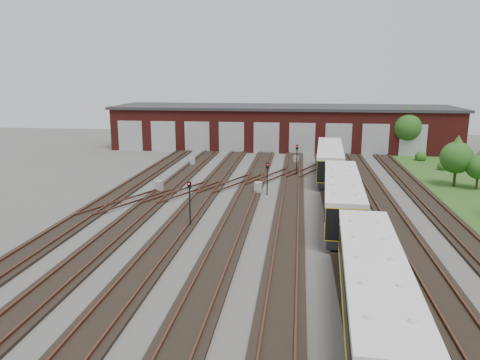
# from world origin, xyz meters

# --- Properties ---
(ground) EXTENTS (120.00, 120.00, 0.00)m
(ground) POSITION_xyz_m (0.00, 0.00, 0.00)
(ground) COLOR #484643
(ground) RESTS_ON ground
(track_network) EXTENTS (30.40, 70.00, 0.33)m
(track_network) POSITION_xyz_m (-0.17, 0.59, 0.11)
(track_network) COLOR black
(track_network) RESTS_ON ground
(maintenance_shed) EXTENTS (51.00, 12.50, 6.35)m
(maintenance_shed) POSITION_xyz_m (-0.01, 39.97, 3.20)
(maintenance_shed) COLOR #571915
(maintenance_shed) RESTS_ON ground
(metro_train) EXTENTS (3.39, 46.79, 3.03)m
(metro_train) POSITION_xyz_m (6.00, 3.47, 1.88)
(metro_train) COLOR black
(metro_train) RESTS_ON ground
(signal_mast_0) EXTENTS (0.27, 0.26, 3.45)m
(signal_mast_0) POSITION_xyz_m (-5.17, 0.47, 2.19)
(signal_mast_0) COLOR black
(signal_mast_0) RESTS_ON ground
(signal_mast_1) EXTENTS (0.29, 0.28, 3.07)m
(signal_mast_1) POSITION_xyz_m (-0.21, 10.51, 1.98)
(signal_mast_1) COLOR black
(signal_mast_1) RESTS_ON ground
(signal_mast_2) EXTENTS (0.28, 0.27, 3.51)m
(signal_mast_2) POSITION_xyz_m (2.42, 19.09, 2.23)
(signal_mast_2) COLOR black
(signal_mast_2) RESTS_ON ground
(signal_mast_3) EXTENTS (0.32, 0.31, 3.30)m
(signal_mast_3) POSITION_xyz_m (6.11, 3.11, 2.13)
(signal_mast_3) COLOR black
(signal_mast_3) RESTS_ON ground
(relay_cabinet_0) EXTENTS (0.80, 0.73, 1.08)m
(relay_cabinet_0) POSITION_xyz_m (-10.54, 10.38, 0.54)
(relay_cabinet_0) COLOR #9A9C9E
(relay_cabinet_0) RESTS_ON ground
(relay_cabinet_1) EXTENTS (0.68, 0.60, 1.02)m
(relay_cabinet_1) POSITION_xyz_m (-10.35, 23.70, 0.51)
(relay_cabinet_1) COLOR #9A9C9E
(relay_cabinet_1) RESTS_ON ground
(relay_cabinet_2) EXTENTS (0.74, 0.63, 1.14)m
(relay_cabinet_2) POSITION_xyz_m (-1.06, 10.86, 0.57)
(relay_cabinet_2) COLOR #9A9C9E
(relay_cabinet_2) RESTS_ON ground
(relay_cabinet_3) EXTENTS (0.71, 0.66, 0.95)m
(relay_cabinet_3) POSITION_xyz_m (2.30, 26.87, 0.48)
(relay_cabinet_3) COLOR #9A9C9E
(relay_cabinet_3) RESTS_ON ground
(relay_cabinet_4) EXTENTS (0.62, 0.57, 0.87)m
(relay_cabinet_4) POSITION_xyz_m (6.19, 4.15, 0.43)
(relay_cabinet_4) COLOR #9A9C9E
(relay_cabinet_4) RESTS_ON ground
(tree_0) EXTENTS (4.17, 4.17, 6.91)m
(tree_0) POSITION_xyz_m (17.24, 35.00, 4.44)
(tree_0) COLOR #2E2414
(tree_0) RESTS_ON ground
(tree_1) EXTENTS (3.15, 3.15, 5.22)m
(tree_1) POSITION_xyz_m (18.11, 16.15, 3.35)
(tree_1) COLOR #2E2414
(tree_1) RESTS_ON ground
(tree_3) EXTENTS (2.41, 2.41, 4.00)m
(tree_3) POSITION_xyz_m (19.93, 15.21, 2.57)
(tree_3) COLOR #2E2414
(tree_3) RESTS_ON ground
(bush_1) EXTENTS (1.25, 1.25, 1.25)m
(bush_1) POSITION_xyz_m (19.45, 24.70, 0.62)
(bush_1) COLOR #1E4513
(bush_1) RESTS_ON ground
(bush_2) EXTENTS (1.44, 1.44, 1.44)m
(bush_2) POSITION_xyz_m (18.37, 30.75, 0.72)
(bush_2) COLOR #1E4513
(bush_2) RESTS_ON ground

